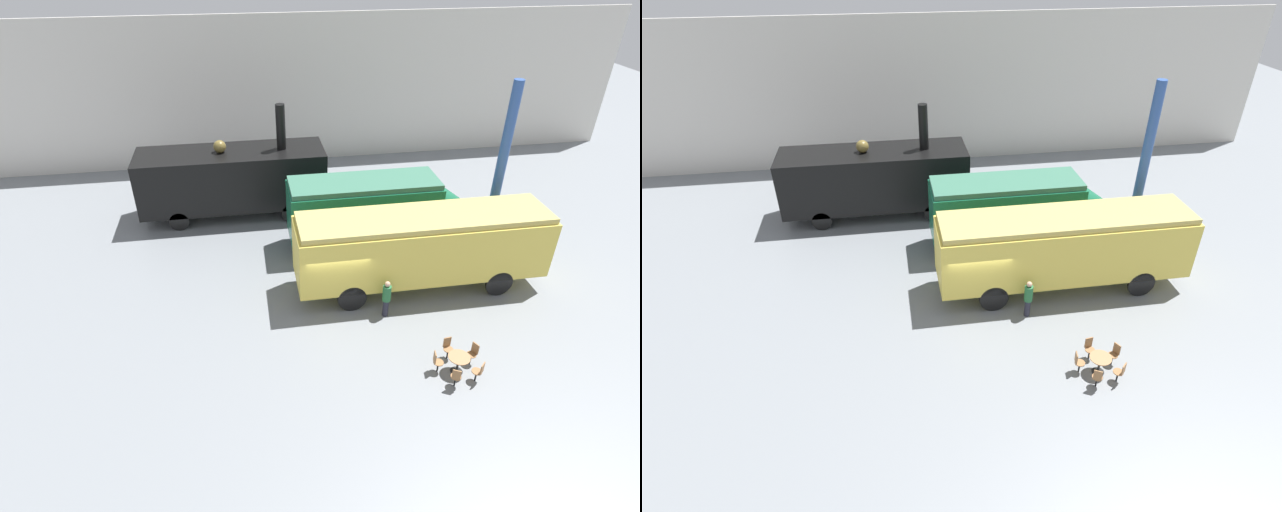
{
  "view_description": "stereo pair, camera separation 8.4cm",
  "coord_description": "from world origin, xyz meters",
  "views": [
    {
      "loc": [
        -3.21,
        -16.17,
        13.1
      ],
      "look_at": [
        -0.42,
        1.0,
        1.6
      ],
      "focal_mm": 28.0,
      "sensor_mm": 36.0,
      "label": 1
    },
    {
      "loc": [
        -3.13,
        -16.18,
        13.1
      ],
      "look_at": [
        -0.42,
        1.0,
        1.6
      ],
      "focal_mm": 28.0,
      "sensor_mm": 36.0,
      "label": 2
    }
  ],
  "objects": [
    {
      "name": "streamlined_locomotive",
      "position": [
        2.79,
        4.12,
        2.02
      ],
      "size": [
        8.61,
        2.41,
        3.43
      ],
      "color": "#196B47",
      "rests_on": "ground_plane"
    },
    {
      "name": "cafe_chair_4",
      "position": [
        3.17,
        -5.35,
        0.51
      ],
      "size": [
        0.39,
        0.4,
        0.87
      ],
      "rotation": [
        0.0,
        0.0,
        13.64
      ],
      "color": "black",
      "rests_on": "ground_plane"
    },
    {
      "name": "steam_locomotive",
      "position": [
        -3.86,
        8.34,
        2.11
      ],
      "size": [
        9.61,
        2.89,
        5.83
      ],
      "color": "black",
      "rests_on": "ground_plane"
    },
    {
      "name": "cafe_table_near",
      "position": [
        3.53,
        -4.68,
        0.53
      ],
      "size": [
        0.77,
        0.77,
        0.71
      ],
      "color": "black",
      "rests_on": "ground_plane"
    },
    {
      "name": "support_pillar",
      "position": [
        8.0,
        2.85,
        4.0
      ],
      "size": [
        0.44,
        0.44,
        8.0
      ],
      "color": "#2D519E",
      "rests_on": "ground_plane"
    },
    {
      "name": "cafe_chair_0",
      "position": [
        4.05,
        -5.23,
        0.51
      ],
      "size": [
        0.4,
        0.4,
        0.87
      ],
      "rotation": [
        0.0,
        0.0,
        8.62
      ],
      "color": "black",
      "rests_on": "ground_plane"
    },
    {
      "name": "cafe_chair_3",
      "position": [
        2.79,
        -4.55,
        0.51
      ],
      "size": [
        0.38,
        0.36,
        0.87
      ],
      "rotation": [
        0.0,
        0.0,
        12.39
      ],
      "color": "black",
      "rests_on": "ground_plane"
    },
    {
      "name": "visitor_person",
      "position": [
        1.86,
        -1.29,
        0.89
      ],
      "size": [
        0.34,
        0.34,
        1.65
      ],
      "color": "#262633",
      "rests_on": "ground_plane"
    },
    {
      "name": "ground_plane",
      "position": [
        0.0,
        0.0,
        0.0
      ],
      "size": [
        80.0,
        80.0,
        0.0
      ],
      "primitive_type": "plane",
      "color": "gray"
    },
    {
      "name": "cafe_chair_2",
      "position": [
        3.43,
        -3.93,
        0.51
      ],
      "size": [
        0.36,
        0.37,
        0.87
      ],
      "rotation": [
        0.0,
        0.0,
        11.13
      ],
      "color": "black",
      "rests_on": "ground_plane"
    },
    {
      "name": "passenger_coach_vintage",
      "position": [
        3.76,
        0.44,
        2.1
      ],
      "size": [
        10.52,
        2.55,
        3.48
      ],
      "color": "#E0C64C",
      "rests_on": "ground_plane"
    },
    {
      "name": "cafe_chair_1",
      "position": [
        4.21,
        -4.35,
        0.51
      ],
      "size": [
        0.4,
        0.38,
        0.87
      ],
      "rotation": [
        0.0,
        0.0,
        9.87
      ],
      "color": "black",
      "rests_on": "ground_plane"
    },
    {
      "name": "backdrop_wall",
      "position": [
        0.0,
        15.41,
        4.5
      ],
      "size": [
        44.0,
        0.15,
        9.0
      ],
      "color": "silver",
      "rests_on": "ground_plane"
    }
  ]
}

